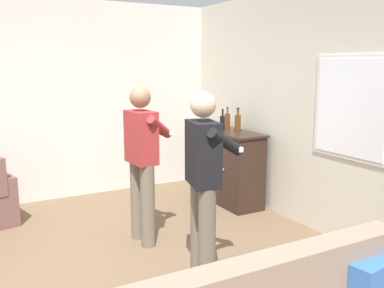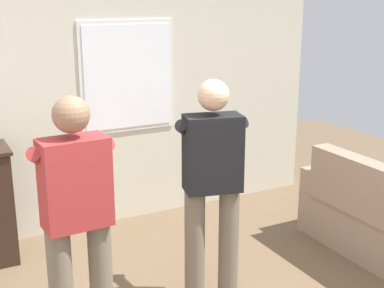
{
  "view_description": "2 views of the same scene",
  "coord_description": "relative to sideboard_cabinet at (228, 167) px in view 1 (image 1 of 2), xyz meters",
  "views": [
    {
      "loc": [
        3.53,
        -0.94,
        1.89
      ],
      "look_at": [
        0.29,
        0.85,
        1.21
      ],
      "focal_mm": 40.0,
      "sensor_mm": 36.0,
      "label": 1
    },
    {
      "loc": [
        -1.35,
        -2.25,
        2.23
      ],
      "look_at": [
        0.29,
        0.87,
        1.24
      ],
      "focal_mm": 50.0,
      "sensor_mm": 36.0,
      "label": 2
    }
  ],
  "objects": [
    {
      "name": "sideboard_cabinet",
      "position": [
        0.0,
        0.0,
        0.0
      ],
      "size": [
        1.16,
        0.49,
        1.01
      ],
      "color": "black",
      "rests_on": "ground"
    },
    {
      "name": "wall_side_left",
      "position": [
        -1.37,
        -2.3,
        0.89
      ],
      "size": [
        0.12,
        5.2,
        2.8
      ],
      "primitive_type": "cube",
      "color": "silver",
      "rests_on": "ground"
    },
    {
      "name": "bottle_liquor_amber",
      "position": [
        0.02,
        -0.04,
        0.63
      ],
      "size": [
        0.07,
        0.07,
        0.33
      ],
      "color": "#593314",
      "rests_on": "sideboard_cabinet"
    },
    {
      "name": "person_standing_left",
      "position": [
        0.72,
        -1.57,
        0.43
      ],
      "size": [
        0.56,
        0.48,
        1.68
      ],
      "color": "#6B6051",
      "rests_on": "ground"
    },
    {
      "name": "bottle_wine_green",
      "position": [
        0.14,
        0.04,
        0.63
      ],
      "size": [
        0.08,
        0.08,
        0.33
      ],
      "color": "#593314",
      "rests_on": "sideboard_cabinet"
    },
    {
      "name": "ground",
      "position": [
        1.29,
        -2.3,
        -0.51
      ],
      "size": [
        10.4,
        10.4,
        0.0
      ],
      "primitive_type": "plane",
      "color": "brown"
    },
    {
      "name": "wall_back_with_window",
      "position": [
        1.31,
        0.36,
        0.89
      ],
      "size": [
        5.2,
        0.15,
        2.8
      ],
      "color": "beige",
      "rests_on": "ground"
    },
    {
      "name": "person_standing_right",
      "position": [
        1.75,
        -1.42,
        0.43
      ],
      "size": [
        0.54,
        0.51,
        1.68
      ],
      "color": "#6B6051",
      "rests_on": "ground"
    },
    {
      "name": "bottle_spirits_clear",
      "position": [
        -0.15,
        -0.01,
        0.61
      ],
      "size": [
        0.08,
        0.08,
        0.29
      ],
      "color": "black",
      "rests_on": "sideboard_cabinet"
    }
  ]
}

